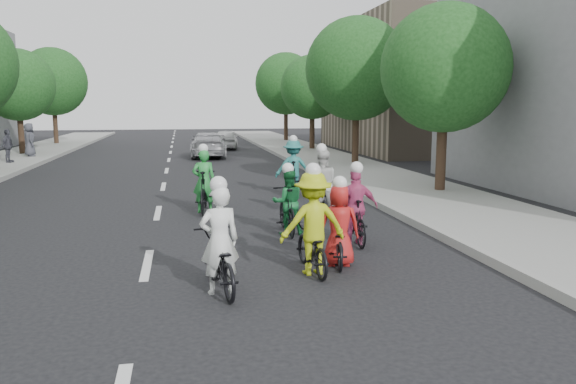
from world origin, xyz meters
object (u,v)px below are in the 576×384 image
object	(u,v)px
cyclist_7	(293,172)
cyclist_0	(220,255)
follow_car_lead	(208,145)
cyclist_4	(338,234)
follow_car_trail	(226,139)
spectator_2	(29,140)
cyclist_3	(355,214)
cyclist_1	(287,207)
cyclist_5	(204,188)
spectator_1	(8,146)
cyclist_6	(321,191)
cyclist_2	(312,232)

from	to	relation	value
cyclist_7	cyclist_0	bearing A→B (deg)	78.15
follow_car_lead	cyclist_4	bearing A→B (deg)	95.66
cyclist_4	follow_car_trail	size ratio (longest dim) A/B	0.43
cyclist_7	spectator_2	size ratio (longest dim) A/B	1.08
cyclist_3	cyclist_7	xyz separation A→B (m)	(0.02, 6.60, 0.11)
cyclist_7	follow_car_trail	size ratio (longest dim) A/B	0.51
cyclist_1	cyclist_4	bearing A→B (deg)	99.90
follow_car_trail	cyclist_7	bearing A→B (deg)	98.34
cyclist_0	follow_car_trail	bearing A→B (deg)	-103.41
cyclist_1	cyclist_5	bearing A→B (deg)	-59.64
spectator_1	spectator_2	bearing A→B (deg)	8.36
cyclist_0	spectator_2	distance (m)	25.13
follow_car_trail	spectator_2	size ratio (longest dim) A/B	2.13
cyclist_3	follow_car_trail	bearing A→B (deg)	-87.91
cyclist_6	cyclist_7	bearing A→B (deg)	-87.60
cyclist_2	spectator_1	bearing A→B (deg)	-66.49
cyclist_1	spectator_2	world-z (taller)	spectator_2
cyclist_5	cyclist_6	world-z (taller)	cyclist_6
cyclist_3	cyclist_4	size ratio (longest dim) A/B	1.06
follow_car_lead	cyclist_6	bearing A→B (deg)	98.72
cyclist_5	cyclist_6	distance (m)	3.17
cyclist_1	spectator_1	distance (m)	19.55
follow_car_trail	spectator_2	xyz separation A→B (m)	(-10.84, -5.19, 0.39)
cyclist_6	cyclist_7	world-z (taller)	cyclist_7
cyclist_3	spectator_1	world-z (taller)	spectator_1
cyclist_0	cyclist_7	bearing A→B (deg)	-116.69
cyclist_7	spectator_2	distance (m)	18.51
cyclist_4	cyclist_6	xyz separation A→B (m)	(0.72, 4.15, 0.13)
spectator_1	spectator_2	xyz separation A→B (m)	(0.14, 3.38, 0.09)
spectator_2	cyclist_5	bearing A→B (deg)	-175.14
cyclist_2	follow_car_trail	xyz separation A→B (m)	(0.77, 28.15, -0.07)
cyclist_0	cyclist_7	world-z (taller)	cyclist_7
cyclist_2	cyclist_5	bearing A→B (deg)	-79.26
cyclist_0	follow_car_lead	distance (m)	23.03
cyclist_1	cyclist_3	size ratio (longest dim) A/B	1.03
cyclist_1	follow_car_lead	size ratio (longest dim) A/B	0.37
cyclist_1	follow_car_trail	world-z (taller)	cyclist_1
cyclist_3	follow_car_lead	distance (m)	20.61
cyclist_5	spectator_1	bearing A→B (deg)	-51.15
cyclist_1	cyclist_6	bearing A→B (deg)	-125.86
cyclist_3	follow_car_trail	world-z (taller)	cyclist_3
follow_car_lead	follow_car_trail	size ratio (longest dim) A/B	1.26
cyclist_0	cyclist_6	size ratio (longest dim) A/B	0.95
spectator_1	follow_car_lead	bearing A→B (deg)	-63.27
cyclist_2	follow_car_trail	world-z (taller)	cyclist_2
spectator_2	cyclist_3	bearing A→B (deg)	-173.39
cyclist_2	follow_car_lead	world-z (taller)	cyclist_2
cyclist_6	spectator_1	size ratio (longest dim) A/B	1.20
cyclist_2	follow_car_lead	size ratio (longest dim) A/B	0.40
cyclist_6	follow_car_lead	bearing A→B (deg)	-80.55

